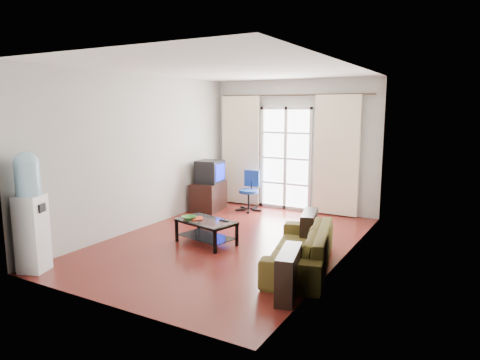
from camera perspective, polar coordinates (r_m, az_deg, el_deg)
name	(u,v)px	position (r m, az deg, el deg)	size (l,w,h in m)	color
floor	(230,241)	(6.95, -1.31, -8.18)	(5.20, 5.20, 0.00)	maroon
ceiling	(230,69)	(6.65, -1.40, 14.58)	(5.20, 5.20, 0.00)	white
wall_back	(294,146)	(8.99, 7.16, 4.58)	(3.60, 0.02, 2.70)	beige
wall_front	(102,183)	(4.65, -17.94, -0.41)	(3.60, 0.02, 2.70)	beige
wall_left	(142,152)	(7.74, -12.92, 3.62)	(0.02, 5.20, 2.70)	beige
wall_right	(344,166)	(5.96, 13.71, 1.89)	(0.02, 5.20, 2.70)	beige
french_door	(286,159)	(9.02, 6.10, 2.87)	(1.16, 0.06, 2.15)	white
curtain_rod	(293,95)	(8.87, 7.05, 11.18)	(0.04, 0.04, 3.30)	#4C3F2D
curtain_left	(241,150)	(9.42, 0.07, 3.96)	(0.90, 0.07, 2.35)	#FFF1CD
curtain_right	(336,156)	(8.58, 12.72, 3.18)	(0.90, 0.07, 2.35)	#FFF1CD
radiator	(328,198)	(8.78, 11.61, -2.40)	(0.64, 0.12, 0.64)	#98989B
sofa	(301,247)	(5.86, 8.07, -8.90)	(1.14, 1.99, 0.55)	brown
coffee_table	(206,229)	(6.79, -4.53, -6.49)	(1.03, 0.73, 0.38)	silver
bowl	(189,218)	(6.82, -6.82, -5.03)	(0.28, 0.28, 0.06)	green
book	(192,219)	(6.83, -6.43, -5.15)	(0.28, 0.28, 0.02)	#A3141B
remote	(224,221)	(6.68, -2.15, -5.44)	(0.16, 0.04, 0.02)	black
tv_stand	(208,196)	(9.00, -4.23, -2.18)	(0.53, 0.79, 0.58)	black
crt_tv	(209,171)	(8.94, -4.16, 1.14)	(0.56, 0.55, 0.47)	black
task_chair	(249,199)	(8.94, 1.23, -2.54)	(0.64, 0.64, 0.83)	black
water_cooler	(30,210)	(6.14, -26.19, -3.58)	(0.41, 0.41, 1.58)	white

